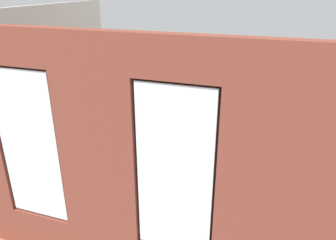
{
  "coord_description": "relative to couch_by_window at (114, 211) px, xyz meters",
  "views": [
    {
      "loc": [
        -1.82,
        5.66,
        3.48
      ],
      "look_at": [
        -0.01,
        0.4,
        1.14
      ],
      "focal_mm": 35.0,
      "sensor_mm": 36.0,
      "label": 1
    }
  ],
  "objects": [
    {
      "name": "ground_plane",
      "position": [
        -0.24,
        -2.17,
        -0.38
      ],
      "size": [
        6.67,
        6.41,
        0.1
      ],
      "primitive_type": "cube",
      "color": "#99663D"
    },
    {
      "name": "brick_wall_with_windows",
      "position": [
        -0.24,
        0.65,
        1.18
      ],
      "size": [
        6.07,
        0.3,
        3.06
      ],
      "color": "brown",
      "rests_on": "ground_plane"
    },
    {
      "name": "white_wall_right",
      "position": [
        2.74,
        -1.97,
        1.2
      ],
      "size": [
        0.1,
        5.41,
        3.06
      ],
      "primitive_type": "cube",
      "color": "silver",
      "rests_on": "ground_plane"
    },
    {
      "name": "couch_by_window",
      "position": [
        0.0,
        0.0,
        0.0
      ],
      "size": [
        1.79,
        0.87,
        0.8
      ],
      "color": "black",
      "rests_on": "ground_plane"
    },
    {
      "name": "couch_left",
      "position": [
        -2.58,
        -1.68,
        -0.0
      ],
      "size": [
        1.03,
        2.03,
        0.8
      ],
      "rotation": [
        0.0,
        0.0,
        1.65
      ],
      "color": "black",
      "rests_on": "ground_plane"
    },
    {
      "name": "coffee_table",
      "position": [
        -0.27,
        -2.02,
        0.06
      ],
      "size": [
        1.38,
        0.71,
        0.45
      ],
      "color": "tan",
      "rests_on": "ground_plane"
    },
    {
      "name": "cup_ceramic",
      "position": [
        -0.37,
        -1.92,
        0.17
      ],
      "size": [
        0.07,
        0.07,
        0.09
      ],
      "primitive_type": "cylinder",
      "color": "#B23D38",
      "rests_on": "coffee_table"
    },
    {
      "name": "table_plant_small",
      "position": [
        -0.65,
        -2.15,
        0.26
      ],
      "size": [
        0.15,
        0.15,
        0.25
      ],
      "color": "beige",
      "rests_on": "coffee_table"
    },
    {
      "name": "remote_black",
      "position": [
        -0.27,
        -2.02,
        0.13
      ],
      "size": [
        0.18,
        0.09,
        0.02
      ],
      "primitive_type": "cube",
      "rotation": [
        0.0,
        0.0,
        4.93
      ],
      "color": "black",
      "rests_on": "coffee_table"
    },
    {
      "name": "media_console",
      "position": [
        2.44,
        -2.55,
        -0.08
      ],
      "size": [
        0.94,
        0.42,
        0.5
      ],
      "primitive_type": "cube",
      "color": "black",
      "rests_on": "ground_plane"
    },
    {
      "name": "tv_flatscreen",
      "position": [
        2.44,
        -2.55,
        0.5
      ],
      "size": [
        1.0,
        0.2,
        0.66
      ],
      "color": "black",
      "rests_on": "media_console"
    },
    {
      "name": "potted_plant_between_couches",
      "position": [
        -1.35,
        -0.05,
        0.61
      ],
      "size": [
        0.95,
        1.04,
        1.41
      ],
      "color": "#9E5638",
      "rests_on": "ground_plane"
    },
    {
      "name": "potted_plant_corner_near_left",
      "position": [
        -2.73,
        -4.38,
        0.23
      ],
      "size": [
        0.82,
        0.9,
        1.05
      ],
      "color": "beige",
      "rests_on": "ground_plane"
    },
    {
      "name": "potted_plant_foreground_right",
      "position": [
        2.14,
        -4.33,
        0.58
      ],
      "size": [
        0.94,
        0.94,
        1.39
      ],
      "color": "#47423D",
      "rests_on": "ground_plane"
    },
    {
      "name": "potted_plant_by_left_couch",
      "position": [
        -2.18,
        -3.11,
        0.02
      ],
      "size": [
        0.26,
        0.26,
        0.54
      ],
      "color": "beige",
      "rests_on": "ground_plane"
    }
  ]
}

